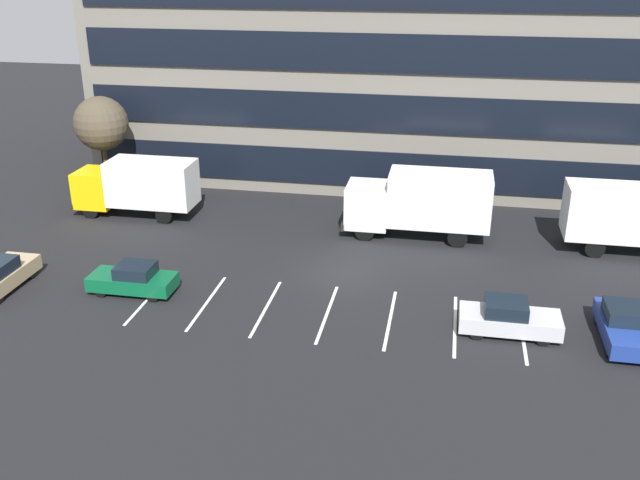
{
  "coord_description": "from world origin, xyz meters",
  "views": [
    {
      "loc": [
        4.82,
        -31.47,
        15.05
      ],
      "look_at": [
        -1.26,
        0.68,
        1.4
      ],
      "focal_mm": 39.54,
      "sensor_mm": 36.0,
      "label": 1
    }
  ],
  "objects_px": {
    "sedan_navy": "(624,325)",
    "bare_tree": "(101,124)",
    "sedan_silver": "(509,318)",
    "sedan_forest": "(133,279)",
    "box_truck_yellow": "(138,185)",
    "box_truck_white": "(421,201)",
    "box_truck_blue": "(637,217)"
  },
  "relations": [
    {
      "from": "sedan_navy",
      "to": "bare_tree",
      "type": "distance_m",
      "value": 32.56
    },
    {
      "from": "sedan_silver",
      "to": "sedan_forest",
      "type": "distance_m",
      "value": 17.07
    },
    {
      "from": "sedan_forest",
      "to": "bare_tree",
      "type": "relative_size",
      "value": 0.62
    },
    {
      "from": "box_truck_yellow",
      "to": "box_truck_white",
      "type": "bearing_deg",
      "value": -1.03
    },
    {
      "from": "box_truck_blue",
      "to": "sedan_silver",
      "type": "height_order",
      "value": "box_truck_blue"
    },
    {
      "from": "sedan_navy",
      "to": "bare_tree",
      "type": "height_order",
      "value": "bare_tree"
    },
    {
      "from": "box_truck_white",
      "to": "box_truck_blue",
      "type": "bearing_deg",
      "value": -0.52
    },
    {
      "from": "box_truck_blue",
      "to": "sedan_silver",
      "type": "distance_m",
      "value": 12.25
    },
    {
      "from": "sedan_silver",
      "to": "bare_tree",
      "type": "bearing_deg",
      "value": 150.99
    },
    {
      "from": "box_truck_blue",
      "to": "sedan_forest",
      "type": "height_order",
      "value": "box_truck_blue"
    },
    {
      "from": "box_truck_yellow",
      "to": "sedan_forest",
      "type": "distance_m",
      "value": 10.65
    },
    {
      "from": "box_truck_white",
      "to": "sedan_forest",
      "type": "distance_m",
      "value": 15.95
    },
    {
      "from": "sedan_navy",
      "to": "sedan_forest",
      "type": "bearing_deg",
      "value": 179.0
    },
    {
      "from": "sedan_silver",
      "to": "sedan_forest",
      "type": "relative_size",
      "value": 1.04
    },
    {
      "from": "box_truck_yellow",
      "to": "box_truck_blue",
      "type": "height_order",
      "value": "box_truck_blue"
    },
    {
      "from": "sedan_silver",
      "to": "sedan_forest",
      "type": "bearing_deg",
      "value": 177.86
    },
    {
      "from": "box_truck_yellow",
      "to": "box_truck_blue",
      "type": "bearing_deg",
      "value": -0.82
    },
    {
      "from": "sedan_silver",
      "to": "box_truck_blue",
      "type": "bearing_deg",
      "value": 55.27
    },
    {
      "from": "box_truck_blue",
      "to": "bare_tree",
      "type": "relative_size",
      "value": 1.2
    },
    {
      "from": "sedan_navy",
      "to": "sedan_forest",
      "type": "height_order",
      "value": "sedan_navy"
    },
    {
      "from": "sedan_forest",
      "to": "box_truck_white",
      "type": "bearing_deg",
      "value": 36.59
    },
    {
      "from": "box_truck_white",
      "to": "box_truck_blue",
      "type": "xyz_separation_m",
      "value": [
        11.24,
        -0.1,
        -0.08
      ]
    },
    {
      "from": "sedan_forest",
      "to": "box_truck_yellow",
      "type": "bearing_deg",
      "value": 112.46
    },
    {
      "from": "box_truck_blue",
      "to": "sedan_forest",
      "type": "xyz_separation_m",
      "value": [
        -24.0,
        -9.37,
        -1.34
      ]
    },
    {
      "from": "box_truck_white",
      "to": "box_truck_yellow",
      "type": "xyz_separation_m",
      "value": [
        -16.8,
        0.3,
        -0.17
      ]
    },
    {
      "from": "bare_tree",
      "to": "box_truck_blue",
      "type": "bearing_deg",
      "value": -6.7
    },
    {
      "from": "box_truck_white",
      "to": "box_truck_yellow",
      "type": "bearing_deg",
      "value": 178.97
    },
    {
      "from": "box_truck_white",
      "to": "bare_tree",
      "type": "height_order",
      "value": "bare_tree"
    },
    {
      "from": "sedan_forest",
      "to": "bare_tree",
      "type": "bearing_deg",
      "value": 120.49
    },
    {
      "from": "box_truck_blue",
      "to": "bare_tree",
      "type": "bearing_deg",
      "value": 173.3
    },
    {
      "from": "bare_tree",
      "to": "sedan_forest",
      "type": "bearing_deg",
      "value": -59.51
    },
    {
      "from": "box_truck_yellow",
      "to": "sedan_navy",
      "type": "distance_m",
      "value": 27.67
    }
  ]
}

